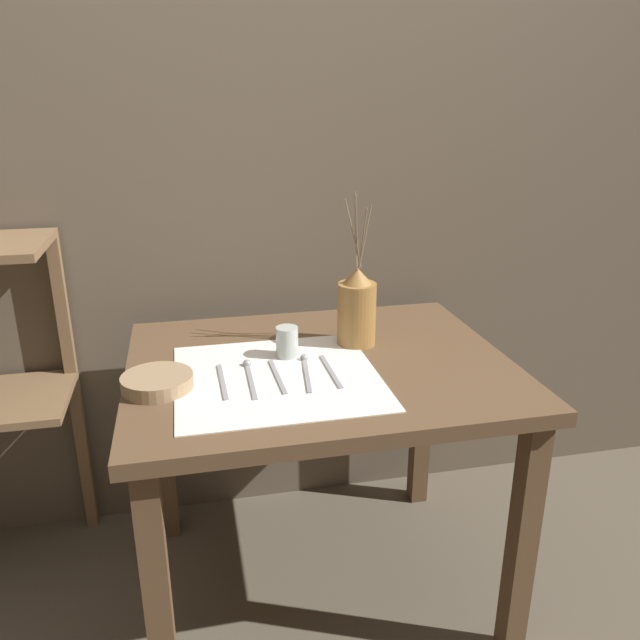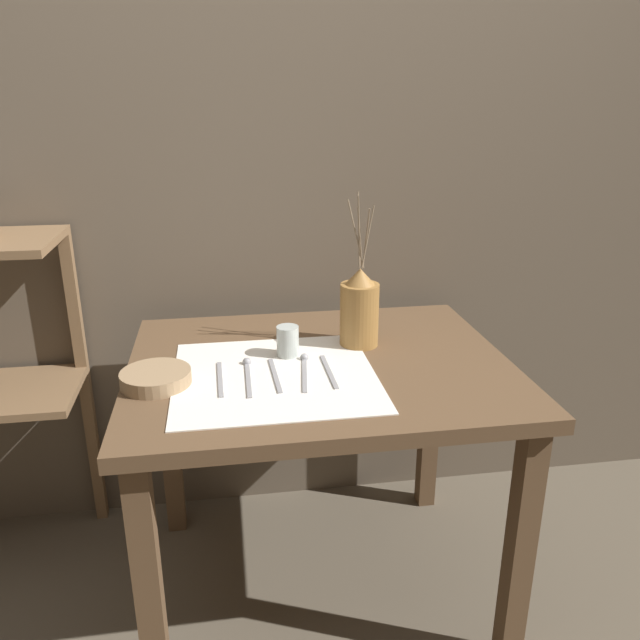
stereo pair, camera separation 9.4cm
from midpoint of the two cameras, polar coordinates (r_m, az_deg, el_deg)
The scene contains 12 objects.
ground_plane at distance 2.14m, azimuth -1.39°, elevation -22.92°, with size 12.00×12.00×0.00m, color brown.
stone_wall_back at distance 2.11m, azimuth -4.50°, elevation 12.81°, with size 7.00×0.06×2.40m.
wooden_table at distance 1.77m, azimuth -1.57°, elevation -7.02°, with size 1.04×0.84×0.77m.
linen_cloth at distance 1.63m, azimuth -5.58°, elevation -5.21°, with size 0.52×0.51×0.00m.
pitcher_with_flowers at distance 1.80m, azimuth 1.89°, elevation 1.00°, with size 0.11×0.11×0.44m.
wooden_bowl at distance 1.62m, azimuth -16.28°, elevation -5.50°, with size 0.18×0.18×0.04m.
glass_tumbler_near at distance 1.73m, azimuth -4.59°, elevation -2.02°, with size 0.06×0.06×0.09m.
fork_outer at distance 1.62m, azimuth -10.57°, elevation -5.56°, with size 0.02×0.21×0.00m.
spoon_outer at distance 1.66m, azimuth -8.16°, elevation -4.65°, with size 0.02×0.22×0.02m.
knife_center at distance 1.62m, azimuth -5.58°, elevation -5.17°, with size 0.02×0.21×0.00m.
spoon_inner at distance 1.68m, azimuth -2.96°, elevation -4.14°, with size 0.04×0.22×0.02m.
fork_inner at distance 1.65m, azimuth -0.65°, elevation -4.71°, with size 0.02×0.21×0.00m.
Camera 1 is at (-0.34, -1.54, 1.45)m, focal length 35.00 mm.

